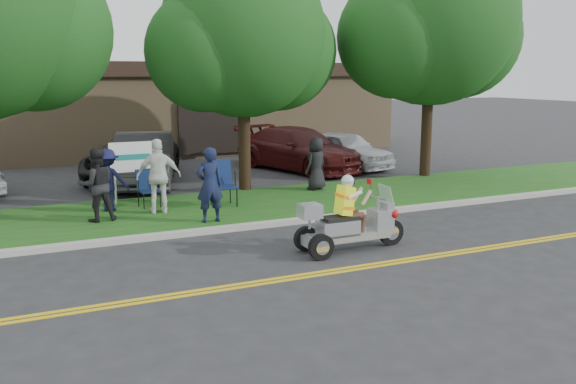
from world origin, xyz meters
name	(u,v)px	position (x,y,z in m)	size (l,w,h in m)	color
ground	(352,259)	(0.00, 0.00, 0.00)	(120.00, 120.00, 0.00)	#28282B
centerline_near	(368,268)	(0.00, -0.58, 0.01)	(60.00, 0.10, 0.01)	gold
centerline_far	(364,265)	(0.00, -0.42, 0.01)	(60.00, 0.10, 0.01)	gold
curb	(287,222)	(0.00, 3.05, 0.06)	(60.00, 0.25, 0.12)	#A8A89E
grass_verge	(254,205)	(0.00, 5.20, 0.06)	(60.00, 4.00, 0.10)	#144A13
commercial_building	(187,106)	(2.00, 18.98, 2.01)	(18.00, 8.20, 4.00)	#9E7F5B
tree_mid	(244,42)	(0.55, 7.23, 4.43)	(5.88, 4.80, 7.05)	#332114
tree_right	(432,27)	(7.06, 7.03, 5.03)	(6.86, 5.60, 8.07)	#332114
business_sign	(133,160)	(-2.90, 6.60, 1.26)	(1.25, 0.06, 1.75)	silver
trike_scooter	(348,224)	(0.21, 0.55, 0.55)	(2.39, 0.79, 1.57)	black
lawn_chair_a	(147,186)	(-2.68, 6.00, 0.65)	(0.58, 0.60, 0.98)	black
lawn_chair_b	(222,180)	(-0.85, 5.32, 0.78)	(0.64, 0.66, 1.19)	black
spectator_adult_left	(210,185)	(-1.70, 3.68, 0.99)	(0.64, 0.42, 1.77)	#141A37
spectator_adult_mid	(97,185)	(-4.09, 4.86, 0.97)	(0.84, 0.66, 1.74)	black
spectator_adult_right	(159,176)	(-2.56, 5.10, 1.03)	(1.09, 0.45, 1.86)	white
spectator_chair_a	(108,180)	(-3.68, 5.87, 0.89)	(1.02, 0.59, 1.58)	#16173F
spectator_chair_b	(316,164)	(2.41, 6.21, 0.89)	(0.77, 0.50, 1.57)	black
parked_car_left	(144,159)	(-2.00, 9.70, 0.83)	(1.76, 5.04, 1.66)	#2D2D30
parked_car_mid	(132,158)	(-2.14, 10.95, 0.72)	(2.39, 5.19, 1.44)	black
parked_car_right	(299,149)	(3.85, 10.42, 0.78)	(2.20, 5.40, 1.57)	#451010
parked_car_far_right	(345,150)	(5.62, 10.09, 0.70)	(1.66, 4.12, 1.40)	silver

